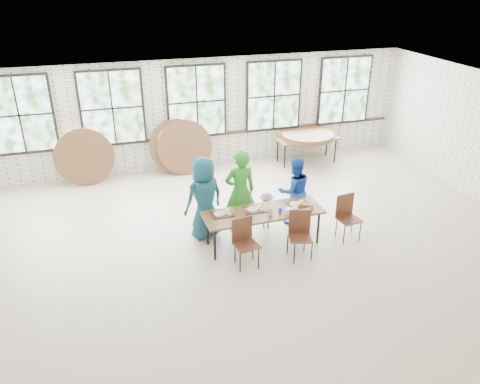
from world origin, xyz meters
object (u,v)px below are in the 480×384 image
object	(u,v)px
dining_table	(263,214)
chair_near_right	(300,230)
chair_near_left	(244,238)
storage_table	(307,139)

from	to	relation	value
dining_table	chair_near_right	world-z (taller)	chair_near_right
chair_near_left	chair_near_right	world-z (taller)	same
dining_table	storage_table	bearing A→B (deg)	53.96
chair_near_left	dining_table	bearing A→B (deg)	33.24
chair_near_left	chair_near_right	bearing A→B (deg)	-13.06
storage_table	chair_near_left	bearing A→B (deg)	-128.67
dining_table	chair_near_right	bearing A→B (deg)	-49.39
chair_near_left	storage_table	distance (m)	5.51
dining_table	storage_table	xyz separation A→B (m)	(2.68, 3.87, -0.00)
dining_table	chair_near_left	world-z (taller)	chair_near_left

